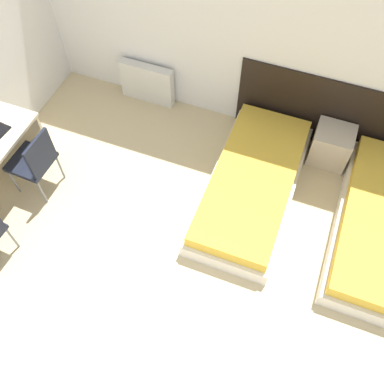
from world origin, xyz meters
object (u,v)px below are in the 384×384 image
at_px(chair_near_laptop, 34,160).
at_px(bed_near_window, 252,185).
at_px(bed_near_door, 382,225).
at_px(nightstand, 331,146).

bearing_deg(chair_near_laptop, bed_near_window, 20.45).
relative_size(bed_near_door, nightstand, 4.37).
height_order(bed_near_door, nightstand, nightstand).
distance_m(bed_near_door, chair_near_laptop, 3.73).
bearing_deg(bed_near_window, chair_near_laptop, -161.52).
height_order(bed_near_window, nightstand, nightstand).
relative_size(bed_near_window, bed_near_door, 1.00).
xyz_separation_m(bed_near_window, nightstand, (0.71, 0.82, 0.06)).
bearing_deg(bed_near_door, nightstand, 130.89).
distance_m(bed_near_window, nightstand, 1.09).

